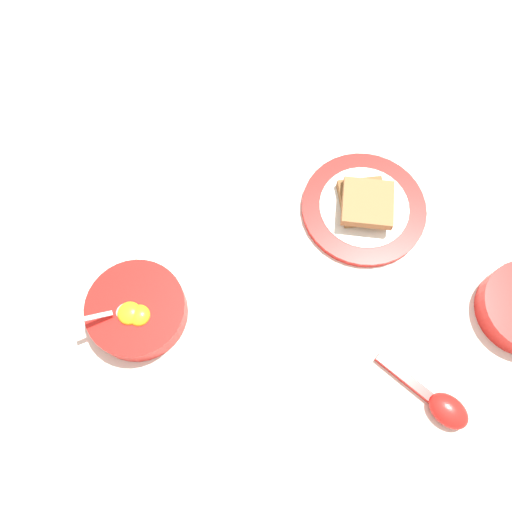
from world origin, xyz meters
The scene contains 5 objects.
ground_plane centered at (0.00, 0.00, 0.00)m, with size 3.00×3.00×0.00m, color silver.
egg_bowl centered at (0.17, -0.23, 0.02)m, with size 0.15×0.15×0.08m.
toast_plate centered at (-0.21, -0.08, 0.01)m, with size 0.21×0.21×0.01m.
toast_sandwich centered at (-0.21, -0.08, 0.03)m, with size 0.12×0.12×0.03m.
soup_spoon centered at (-0.03, 0.20, 0.01)m, with size 0.04×0.16×0.03m.
Camera 1 is at (0.20, 0.04, 0.77)m, focal length 35.00 mm.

